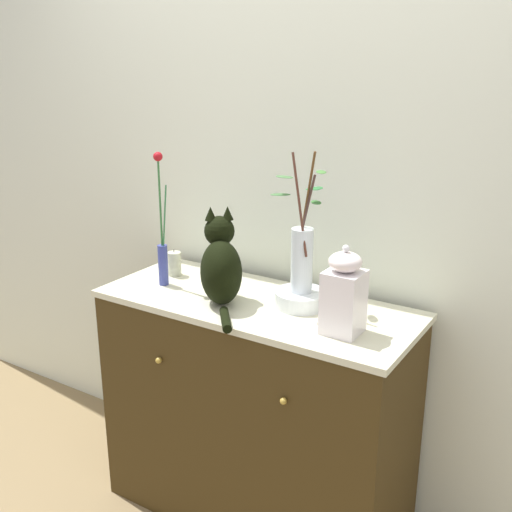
{
  "coord_description": "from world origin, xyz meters",
  "views": [
    {
      "loc": [
        1.16,
        -1.83,
        1.83
      ],
      "look_at": [
        0.0,
        0.0,
        1.13
      ],
      "focal_mm": 43.41,
      "sensor_mm": 36.0,
      "label": 1
    }
  ],
  "objects_px": {
    "jar_lidded_porcelain": "(344,294)",
    "candle_pillar": "(174,264)",
    "bowl_porcelain": "(301,299)",
    "vase_glass_clear": "(302,254)",
    "sideboard": "(256,411)",
    "cat_sitting": "(221,266)",
    "vase_slim_green": "(162,246)"
  },
  "relations": [
    {
      "from": "sideboard",
      "to": "cat_sitting",
      "type": "bearing_deg",
      "value": -145.81
    },
    {
      "from": "bowl_porcelain",
      "to": "cat_sitting",
      "type": "bearing_deg",
      "value": -155.49
    },
    {
      "from": "cat_sitting",
      "to": "jar_lidded_porcelain",
      "type": "xyz_separation_m",
      "value": [
        0.5,
        -0.0,
        -0.01
      ]
    },
    {
      "from": "vase_slim_green",
      "to": "bowl_porcelain",
      "type": "distance_m",
      "value": 0.6
    },
    {
      "from": "cat_sitting",
      "to": "bowl_porcelain",
      "type": "bearing_deg",
      "value": 24.51
    },
    {
      "from": "jar_lidded_porcelain",
      "to": "candle_pillar",
      "type": "distance_m",
      "value": 0.85
    },
    {
      "from": "cat_sitting",
      "to": "vase_slim_green",
      "type": "bearing_deg",
      "value": 174.57
    },
    {
      "from": "jar_lidded_porcelain",
      "to": "sideboard",
      "type": "bearing_deg",
      "value": 168.88
    },
    {
      "from": "bowl_porcelain",
      "to": "candle_pillar",
      "type": "distance_m",
      "value": 0.61
    },
    {
      "from": "sideboard",
      "to": "candle_pillar",
      "type": "relative_size",
      "value": 10.85
    },
    {
      "from": "vase_glass_clear",
      "to": "jar_lidded_porcelain",
      "type": "bearing_deg",
      "value": -29.68
    },
    {
      "from": "candle_pillar",
      "to": "vase_glass_clear",
      "type": "bearing_deg",
      "value": -1.45
    },
    {
      "from": "vase_glass_clear",
      "to": "jar_lidded_porcelain",
      "type": "relative_size",
      "value": 1.69
    },
    {
      "from": "cat_sitting",
      "to": "jar_lidded_porcelain",
      "type": "relative_size",
      "value": 1.18
    },
    {
      "from": "sideboard",
      "to": "vase_glass_clear",
      "type": "relative_size",
      "value": 2.38
    },
    {
      "from": "vase_slim_green",
      "to": "jar_lidded_porcelain",
      "type": "xyz_separation_m",
      "value": [
        0.8,
        -0.03,
        -0.03
      ]
    },
    {
      "from": "vase_slim_green",
      "to": "vase_glass_clear",
      "type": "height_order",
      "value": "vase_glass_clear"
    },
    {
      "from": "bowl_porcelain",
      "to": "jar_lidded_porcelain",
      "type": "height_order",
      "value": "jar_lidded_porcelain"
    },
    {
      "from": "jar_lidded_porcelain",
      "to": "candle_pillar",
      "type": "relative_size",
      "value": 2.7
    },
    {
      "from": "cat_sitting",
      "to": "candle_pillar",
      "type": "xyz_separation_m",
      "value": [
        -0.34,
        0.14,
        -0.09
      ]
    },
    {
      "from": "vase_slim_green",
      "to": "bowl_porcelain",
      "type": "xyz_separation_m",
      "value": [
        0.58,
        0.09,
        -0.14
      ]
    },
    {
      "from": "bowl_porcelain",
      "to": "candle_pillar",
      "type": "bearing_deg",
      "value": 178.44
    },
    {
      "from": "sideboard",
      "to": "cat_sitting",
      "type": "relative_size",
      "value": 3.39
    },
    {
      "from": "sideboard",
      "to": "jar_lidded_porcelain",
      "type": "relative_size",
      "value": 4.02
    },
    {
      "from": "vase_glass_clear",
      "to": "candle_pillar",
      "type": "relative_size",
      "value": 4.56
    },
    {
      "from": "sideboard",
      "to": "jar_lidded_porcelain",
      "type": "xyz_separation_m",
      "value": [
        0.39,
        -0.08,
        0.61
      ]
    },
    {
      "from": "sideboard",
      "to": "vase_glass_clear",
      "type": "distance_m",
      "value": 0.7
    },
    {
      "from": "bowl_porcelain",
      "to": "vase_glass_clear",
      "type": "distance_m",
      "value": 0.17
    },
    {
      "from": "cat_sitting",
      "to": "vase_slim_green",
      "type": "height_order",
      "value": "vase_slim_green"
    },
    {
      "from": "bowl_porcelain",
      "to": "vase_glass_clear",
      "type": "xyz_separation_m",
      "value": [
        0.0,
        0.0,
        0.17
      ]
    },
    {
      "from": "vase_slim_green",
      "to": "bowl_porcelain",
      "type": "relative_size",
      "value": 2.77
    },
    {
      "from": "jar_lidded_porcelain",
      "to": "candle_pillar",
      "type": "xyz_separation_m",
      "value": [
        -0.84,
        0.14,
        -0.09
      ]
    }
  ]
}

